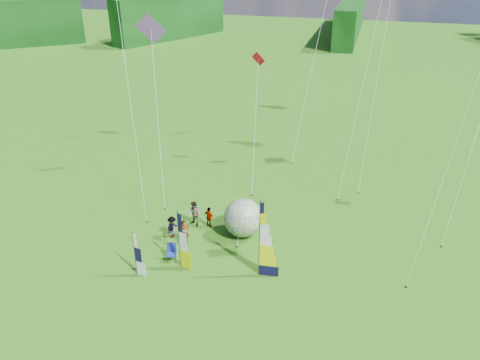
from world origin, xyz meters
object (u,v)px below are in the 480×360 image
(bol_inflatable, at_px, (243,218))
(spectator_b, at_px, (194,214))
(spectator_c, at_px, (172,227))
(camp_chair, at_px, (171,253))
(spectator_a, at_px, (185,232))
(spectator_d, at_px, (209,217))
(side_banner_left, at_px, (179,240))
(side_banner_far, at_px, (135,254))
(feather_banner_main, at_px, (259,240))
(kite_whale, at_px, (378,71))

(bol_inflatable, distance_m, spectator_b, 3.60)
(spectator_c, bearing_deg, camp_chair, -150.69)
(spectator_a, bearing_deg, spectator_d, 25.79)
(side_banner_left, xyz_separation_m, spectator_a, (-0.68, 2.45, -1.08))
(spectator_d, distance_m, camp_chair, 4.48)
(side_banner_left, height_order, spectator_a, side_banner_left)
(spectator_c, bearing_deg, side_banner_far, -179.24)
(feather_banner_main, height_order, side_banner_far, feather_banner_main)
(side_banner_left, xyz_separation_m, bol_inflatable, (2.76, 4.47, -0.60))
(spectator_a, bearing_deg, side_banner_far, -154.75)
(feather_banner_main, distance_m, spectator_b, 7.15)
(bol_inflatable, bearing_deg, spectator_d, 173.63)
(side_banner_far, distance_m, kite_whale, 24.64)
(feather_banner_main, xyz_separation_m, spectator_a, (-5.51, 1.92, -1.66))
(feather_banner_main, bearing_deg, side_banner_far, -169.27)
(spectator_d, height_order, kite_whale, kite_whale)
(side_banner_left, xyz_separation_m, spectator_d, (0.23, 4.76, -1.15))
(side_banner_far, xyz_separation_m, spectator_b, (1.44, 6.04, -0.53))
(spectator_b, bearing_deg, side_banner_left, -54.07)
(bol_inflatable, relative_size, camp_chair, 2.31)
(side_banner_left, distance_m, camp_chair, 1.60)
(spectator_c, distance_m, spectator_d, 2.74)
(bol_inflatable, height_order, spectator_d, bol_inflatable)
(spectator_d, bearing_deg, bol_inflatable, -163.97)
(feather_banner_main, bearing_deg, spectator_d, 132.83)
(bol_inflatable, distance_m, spectator_d, 2.60)
(bol_inflatable, height_order, spectator_a, bol_inflatable)
(spectator_c, bearing_deg, feather_banner_main, -101.89)
(spectator_c, xyz_separation_m, camp_chair, (0.98, -2.47, -0.22))
(side_banner_far, height_order, spectator_a, side_banner_far)
(spectator_b, relative_size, kite_whale, 0.11)
(side_banner_far, xyz_separation_m, kite_whale, (12.68, 19.96, 6.93))
(spectator_a, relative_size, spectator_d, 1.09)
(side_banner_left, height_order, side_banner_far, side_banner_left)
(side_banner_left, bearing_deg, spectator_d, 102.77)
(side_banner_far, distance_m, camp_chair, 2.51)
(side_banner_far, height_order, spectator_c, side_banner_far)
(spectator_b, bearing_deg, feather_banner_main, -10.05)
(camp_chair, distance_m, kite_whale, 22.72)
(camp_chair, bearing_deg, bol_inflatable, 33.11)
(side_banner_far, height_order, spectator_b, side_banner_far)
(side_banner_left, distance_m, bol_inflatable, 5.29)
(feather_banner_main, xyz_separation_m, spectator_d, (-4.60, 4.23, -1.73))
(spectator_a, xyz_separation_m, spectator_c, (-1.06, 0.41, -0.05))
(side_banner_far, xyz_separation_m, bol_inflatable, (5.02, 5.88, -0.15))
(side_banner_left, height_order, bol_inflatable, side_banner_left)
(feather_banner_main, relative_size, spectator_b, 2.66)
(bol_inflatable, xyz_separation_m, camp_chair, (-3.52, -4.08, -0.75))
(feather_banner_main, height_order, spectator_a, feather_banner_main)
(spectator_b, height_order, spectator_d, spectator_b)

